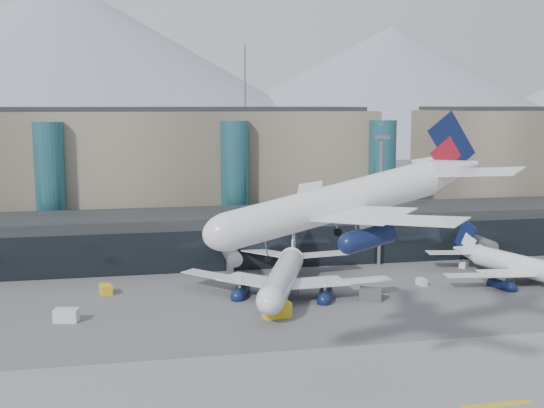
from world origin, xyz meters
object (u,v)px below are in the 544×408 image
Objects in this scene: jet_parked_mid at (285,265)px; jet_parked_right at (512,258)px; veh_c at (371,294)px; lightmast_mid at (380,193)px; veh_a at (66,315)px; veh_b at (106,289)px; veh_g at (422,282)px; hero_jet at (361,189)px; veh_d at (464,264)px; veh_h at (277,310)px.

jet_parked_right is at bearing -70.47° from jet_parked_mid.
jet_parked_right is 9.23× the size of veh_c.
veh_a is (-57.55, -24.87, -13.44)m from lightmast_mid.
jet_parked_mid is 13.57× the size of veh_b.
jet_parked_right is 16.03× the size of veh_g.
veh_g is (54.49, -5.17, -0.20)m from veh_b.
hero_jet is 51.09m from veh_a.
lightmast_mid is 21.47m from veh_d.
veh_h reaches higher than veh_b.
veh_b is at bearing -104.26° from veh_g.
jet_parked_right reaches higher than veh_b.
veh_a is 75.70m from veh_d.
hero_jet reaches higher than veh_g.
veh_a is at bearing 78.17° from jet_parked_right.
veh_c is (42.55, -12.21, 0.19)m from veh_b.
jet_parked_right reaches higher than veh_a.
veh_a is at bearing -156.63° from lightmast_mid.
veh_d is 48.35m from veh_h.
jet_parked_right is (42.73, 39.92, -18.65)m from hero_jet.
veh_g is at bearing -71.59° from jet_parked_mid.
jet_parked_right is 11.87× the size of veh_b.
veh_c is at bearing -101.33° from jet_parked_mid.
hero_jet is at bearing -160.60° from veh_b.
veh_d is (73.15, 19.47, -0.29)m from veh_a.
veh_g is at bearing 72.75° from jet_parked_right.
veh_c is at bearing 9.83° from veh_h.
veh_b is 54.73m from veh_g.
veh_a is at bearing 128.49° from hero_jet.
hero_jet reaches higher than veh_d.
veh_c is (12.63, -7.62, -3.63)m from jet_parked_mid.
jet_parked_mid reaches higher than veh_b.
lightmast_mid is 60.78m from hero_jet.
hero_jet is 1.05× the size of jet_parked_right.
hero_jet reaches higher than veh_c.
veh_a is at bearing -90.50° from veh_g.
veh_a is at bearing -152.93° from veh_c.
hero_jet is 14.55× the size of veh_d.
jet_parked_right is at bearing 39.15° from veh_c.
veh_c reaches higher than veh_b.
veh_h is at bearing -136.49° from veh_c.
jet_parked_mid is 1.14× the size of jet_parked_right.
jet_parked_right is 77.85m from veh_a.
veh_b is (-29.40, 44.68, -21.89)m from hero_jet.
jet_parked_right is at bearing -107.72° from veh_b.
veh_h is (-28.77, -12.66, 0.53)m from veh_g.
jet_parked_right is 11.61m from veh_d.
jet_parked_right is (19.70, -15.72, -10.37)m from lightmast_mid.
veh_a is at bearing 145.83° from veh_b.
hero_jet is 67.09m from veh_d.
veh_h is at bearing -132.85° from lightmast_mid.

